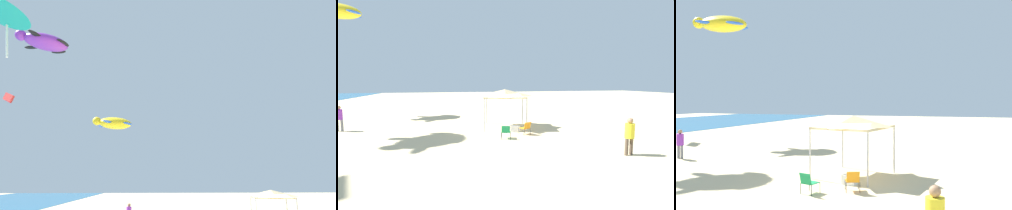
% 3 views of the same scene
% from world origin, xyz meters
% --- Properties ---
extents(ground, '(120.00, 120.00, 0.10)m').
position_xyz_m(ground, '(0.00, 0.00, -0.05)').
color(ground, beige).
extents(canopy_tent, '(3.53, 3.47, 2.80)m').
position_xyz_m(canopy_tent, '(1.09, -0.30, 2.49)').
color(canopy_tent, '#B7B7BC').
rests_on(canopy_tent, ground).
extents(folding_chair_near_cooler, '(0.77, 0.71, 0.82)m').
position_xyz_m(folding_chair_near_cooler, '(-1.55, -1.04, 0.47)').
color(folding_chair_near_cooler, black).
rests_on(folding_chair_near_cooler, ground).
extents(folding_chair_right_of_tent, '(0.74, 0.66, 0.82)m').
position_xyz_m(folding_chair_right_of_tent, '(-2.35, 0.46, 0.47)').
color(folding_chair_right_of_tent, black).
rests_on(folding_chair_right_of_tent, ground).
extents(cooler_box, '(0.53, 0.69, 0.40)m').
position_xyz_m(cooler_box, '(-0.52, -0.60, 0.20)').
color(cooler_box, white).
rests_on(cooler_box, ground).
extents(person_near_umbrella, '(0.42, 0.46, 1.75)m').
position_xyz_m(person_near_umbrella, '(2.31, 10.90, 1.03)').
color(person_near_umbrella, slate).
rests_on(person_near_umbrella, ground).
extents(person_kite_handler, '(0.41, 0.45, 1.72)m').
position_xyz_m(person_kite_handler, '(-6.58, -4.33, 1.01)').
color(person_kite_handler, brown).
rests_on(person_kite_handler, ground).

